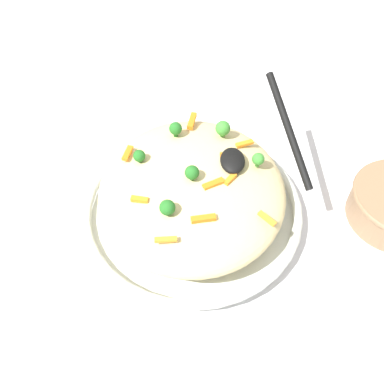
{
  "coord_description": "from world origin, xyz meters",
  "views": [
    {
      "loc": [
        0.45,
        -0.0,
        0.63
      ],
      "look_at": [
        0.0,
        0.0,
        0.07
      ],
      "focal_mm": 40.85,
      "sensor_mm": 36.0,
      "label": 1
    }
  ],
  "objects": [
    {
      "name": "carrot_piece_9",
      "position": [
        0.05,
        -0.08,
        0.11
      ],
      "size": [
        0.01,
        0.03,
        0.01
      ],
      "primitive_type": "cube",
      "rotation": [
        0.0,
        0.0,
        1.39
      ],
      "color": "orange",
      "rests_on": "pasta_mound"
    },
    {
      "name": "carrot_piece_7",
      "position": [
        -0.13,
        0.0,
        0.11
      ],
      "size": [
        0.04,
        0.02,
        0.01
      ],
      "primitive_type": "cube",
      "rotation": [
        0.0,
        0.0,
        6.08
      ],
      "color": "orange",
      "rests_on": "pasta_mound"
    },
    {
      "name": "carrot_piece_1",
      "position": [
        -0.05,
        -0.11,
        0.11
      ],
      "size": [
        0.03,
        0.02,
        0.01
      ],
      "primitive_type": "cube",
      "rotation": [
        0.0,
        0.0,
        6.03
      ],
      "color": "orange",
      "rests_on": "pasta_mound"
    },
    {
      "name": "broccoli_floret_0",
      "position": [
        -0.02,
        0.11,
        0.12
      ],
      "size": [
        0.02,
        0.02,
        0.03
      ],
      "color": "#377928",
      "rests_on": "pasta_mound"
    },
    {
      "name": "carrot_piece_2",
      "position": [
        0.01,
        0.06,
        0.11
      ],
      "size": [
        0.03,
        0.02,
        0.01
      ],
      "primitive_type": "cube",
      "rotation": [
        0.0,
        0.0,
        5.61
      ],
      "color": "orange",
      "rests_on": "pasta_mound"
    },
    {
      "name": "pasta_mound",
      "position": [
        0.0,
        0.0,
        0.07
      ],
      "size": [
        0.32,
        0.31,
        0.08
      ],
      "primitive_type": "ellipsoid",
      "color": "#DBC689",
      "rests_on": "serving_bowl"
    },
    {
      "name": "carrot_piece_5",
      "position": [
        0.08,
        0.02,
        0.11
      ],
      "size": [
        0.02,
        0.04,
        0.01
      ],
      "primitive_type": "cube",
      "rotation": [
        0.0,
        0.0,
        4.87
      ],
      "color": "orange",
      "rests_on": "pasta_mound"
    },
    {
      "name": "carrot_piece_0",
      "position": [
        0.12,
        -0.04,
        0.11
      ],
      "size": [
        0.01,
        0.03,
        0.01
      ],
      "primitive_type": "cube",
      "rotation": [
        0.0,
        0.0,
        4.77
      ],
      "color": "orange",
      "rests_on": "pasta_mound"
    },
    {
      "name": "broccoli_floret_4",
      "position": [
        -0.09,
        0.05,
        0.12
      ],
      "size": [
        0.03,
        0.03,
        0.03
      ],
      "color": "#377928",
      "rests_on": "pasta_mound"
    },
    {
      "name": "ground_plane",
      "position": [
        0.0,
        0.0,
        0.0
      ],
      "size": [
        2.4,
        2.4,
        0.0
      ],
      "primitive_type": "plane",
      "color": "silver"
    },
    {
      "name": "serving_bowl",
      "position": [
        0.0,
        0.0,
        0.02
      ],
      "size": [
        0.38,
        0.38,
        0.04
      ],
      "color": "silver",
      "rests_on": "ground_plane"
    },
    {
      "name": "carrot_piece_3",
      "position": [
        0.02,
        0.03,
        0.12
      ],
      "size": [
        0.02,
        0.04,
        0.01
      ],
      "primitive_type": "cube",
      "rotation": [
        0.0,
        0.0,
        5.18
      ],
      "color": "orange",
      "rests_on": "pasta_mound"
    },
    {
      "name": "carrot_piece_6",
      "position": [
        -0.07,
        0.09,
        0.11
      ],
      "size": [
        0.02,
        0.03,
        0.01
      ],
      "primitive_type": "cube",
      "rotation": [
        0.0,
        0.0,
        5.06
      ],
      "color": "orange",
      "rests_on": "pasta_mound"
    },
    {
      "name": "broccoli_floret_3",
      "position": [
        -0.03,
        -0.09,
        0.12
      ],
      "size": [
        0.02,
        0.02,
        0.02
      ],
      "color": "#205B1C",
      "rests_on": "pasta_mound"
    },
    {
      "name": "carrot_piece_4",
      "position": [
        0.08,
        0.11,
        0.11
      ],
      "size": [
        0.03,
        0.03,
        0.01
      ],
      "primitive_type": "cube",
      "rotation": [
        0.0,
        0.0,
        3.88
      ],
      "color": "orange",
      "rests_on": "pasta_mound"
    },
    {
      "name": "broccoli_floret_2",
      "position": [
        -0.09,
        -0.03,
        0.12
      ],
      "size": [
        0.02,
        0.02,
        0.03
      ],
      "color": "#205B1C",
      "rests_on": "pasta_mound"
    },
    {
      "name": "serving_spoon",
      "position": [
        -0.04,
        0.1,
        0.14
      ],
      "size": [
        0.18,
        0.14,
        0.1
      ],
      "color": "black",
      "rests_on": "pasta_mound"
    },
    {
      "name": "broccoli_floret_5",
      "position": [
        0.07,
        -0.04,
        0.12
      ],
      "size": [
        0.02,
        0.02,
        0.03
      ],
      "color": "#205B1C",
      "rests_on": "pasta_mound"
    },
    {
      "name": "carrot_piece_8",
      "position": [
        -0.04,
        0.06,
        0.11
      ],
      "size": [
        0.01,
        0.03,
        0.01
      ],
      "primitive_type": "cube",
      "rotation": [
        0.0,
        0.0,
        1.59
      ],
      "color": "orange",
      "rests_on": "pasta_mound"
    },
    {
      "name": "broccoli_floret_1",
      "position": [
        0.01,
        -0.0,
        0.13
      ],
      "size": [
        0.02,
        0.02,
        0.03
      ],
      "color": "#205B1C",
      "rests_on": "pasta_mound"
    }
  ]
}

